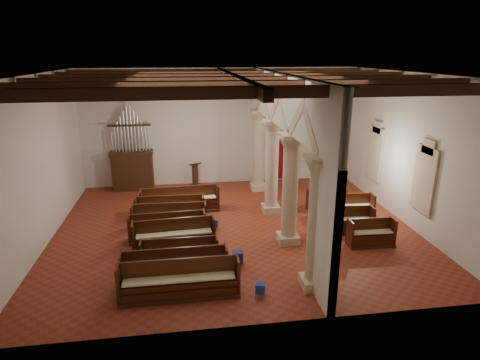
% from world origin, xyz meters
% --- Properties ---
extents(floor, '(14.00, 14.00, 0.00)m').
position_xyz_m(floor, '(0.00, 0.00, 0.00)').
color(floor, maroon).
rests_on(floor, ground).
extents(ceiling, '(14.00, 14.00, 0.00)m').
position_xyz_m(ceiling, '(0.00, 0.00, 6.00)').
color(ceiling, black).
rests_on(ceiling, wall_back).
extents(wall_back, '(14.00, 0.02, 6.00)m').
position_xyz_m(wall_back, '(0.00, 6.00, 3.00)').
color(wall_back, white).
rests_on(wall_back, floor).
extents(wall_front, '(14.00, 0.02, 6.00)m').
position_xyz_m(wall_front, '(0.00, -6.00, 3.00)').
color(wall_front, white).
rests_on(wall_front, floor).
extents(wall_left, '(0.02, 12.00, 6.00)m').
position_xyz_m(wall_left, '(-7.00, 0.00, 3.00)').
color(wall_left, white).
rests_on(wall_left, floor).
extents(wall_right, '(0.02, 12.00, 6.00)m').
position_xyz_m(wall_right, '(7.00, 0.00, 3.00)').
color(wall_right, white).
rests_on(wall_right, floor).
extents(ceiling_beams, '(13.80, 11.80, 0.30)m').
position_xyz_m(ceiling_beams, '(0.00, 0.00, 5.82)').
color(ceiling_beams, '#392012').
rests_on(ceiling_beams, wall_back).
extents(arcade, '(0.90, 11.90, 6.00)m').
position_xyz_m(arcade, '(1.80, 0.00, 3.56)').
color(arcade, beige).
rests_on(arcade, floor).
extents(window_right_a, '(0.03, 1.00, 2.20)m').
position_xyz_m(window_right_a, '(6.98, -1.50, 2.20)').
color(window_right_a, '#377D5A').
rests_on(window_right_a, wall_right).
extents(window_right_b, '(0.03, 1.00, 2.20)m').
position_xyz_m(window_right_b, '(6.98, 2.50, 2.20)').
color(window_right_b, '#377D5A').
rests_on(window_right_b, wall_right).
extents(window_back, '(1.00, 0.03, 2.20)m').
position_xyz_m(window_back, '(5.00, 5.98, 2.20)').
color(window_back, '#377D5A').
rests_on(window_back, wall_back).
extents(pipe_organ, '(2.10, 0.85, 4.40)m').
position_xyz_m(pipe_organ, '(-4.50, 5.50, 1.37)').
color(pipe_organ, '#392012').
rests_on(pipe_organ, floor).
extents(lectern, '(0.66, 0.70, 1.33)m').
position_xyz_m(lectern, '(-1.37, 5.49, 0.55)').
color(lectern, '#3E2113').
rests_on(lectern, floor).
extents(dossal_curtain, '(1.80, 0.07, 2.17)m').
position_xyz_m(dossal_curtain, '(3.50, 5.92, 1.17)').
color(dossal_curtain, maroon).
rests_on(dossal_curtain, floor).
extents(processional_banner, '(0.55, 0.70, 2.53)m').
position_xyz_m(processional_banner, '(5.39, 5.49, 0.82)').
color(processional_banner, '#392012').
rests_on(processional_banner, floor).
extents(hymnal_box_a, '(0.32, 0.29, 0.28)m').
position_xyz_m(hymnal_box_a, '(0.13, -4.73, 0.24)').
color(hymnal_box_a, navy).
rests_on(hymnal_box_a, floor).
extents(hymnal_box_b, '(0.38, 0.32, 0.35)m').
position_xyz_m(hymnal_box_b, '(-0.27, -2.85, 0.28)').
color(hymnal_box_b, '#163097').
rests_on(hymnal_box_b, floor).
extents(hymnal_box_c, '(0.35, 0.31, 0.29)m').
position_xyz_m(hymnal_box_c, '(-0.85, 0.00, 0.25)').
color(hymnal_box_c, navy).
rests_on(hymnal_box_c, floor).
extents(tube_heater_a, '(0.96, 0.40, 0.10)m').
position_xyz_m(tube_heater_a, '(-2.14, -3.91, 0.16)').
color(tube_heater_a, silver).
rests_on(tube_heater_a, floor).
extents(tube_heater_b, '(0.88, 0.14, 0.09)m').
position_xyz_m(tube_heater_b, '(-1.32, -3.11, 0.16)').
color(tube_heater_b, white).
rests_on(tube_heater_b, floor).
extents(nave_pew_0, '(3.43, 0.75, 1.12)m').
position_xyz_m(nave_pew_0, '(-2.17, -4.44, 0.37)').
color(nave_pew_0, '#392012').
rests_on(nave_pew_0, floor).
extents(nave_pew_1, '(3.23, 0.74, 1.05)m').
position_xyz_m(nave_pew_1, '(-2.31, -3.61, 0.34)').
color(nave_pew_1, '#392012').
rests_on(nave_pew_1, floor).
extents(nave_pew_2, '(2.53, 0.63, 0.95)m').
position_xyz_m(nave_pew_2, '(-2.17, -2.70, 0.31)').
color(nave_pew_2, '#392012').
rests_on(nave_pew_2, floor).
extents(nave_pew_3, '(2.95, 0.92, 1.09)m').
position_xyz_m(nave_pew_3, '(-2.36, -1.41, 0.36)').
color(nave_pew_3, '#392012').
rests_on(nave_pew_3, floor).
extents(nave_pew_4, '(2.87, 0.80, 1.02)m').
position_xyz_m(nave_pew_4, '(-2.62, -0.62, 0.34)').
color(nave_pew_4, '#392012').
rests_on(nave_pew_4, floor).
extents(nave_pew_5, '(2.97, 0.76, 0.99)m').
position_xyz_m(nave_pew_5, '(-2.58, 0.44, 0.33)').
color(nave_pew_5, '#392012').
rests_on(nave_pew_5, floor).
extents(nave_pew_6, '(2.92, 0.76, 0.97)m').
position_xyz_m(nave_pew_6, '(-2.57, 1.37, 0.32)').
color(nave_pew_6, '#392012').
rests_on(nave_pew_6, floor).
extents(nave_pew_7, '(3.45, 0.97, 1.12)m').
position_xyz_m(nave_pew_7, '(-2.15, 2.06, 0.37)').
color(nave_pew_7, '#392012').
rests_on(nave_pew_7, floor).
extents(aisle_pew_0, '(1.70, 0.73, 1.00)m').
position_xyz_m(aisle_pew_0, '(4.71, -2.17, 0.34)').
color(aisle_pew_0, '#392012').
rests_on(aisle_pew_0, floor).
extents(aisle_pew_1, '(2.13, 0.81, 1.01)m').
position_xyz_m(aisle_pew_1, '(4.26, -0.95, 0.34)').
color(aisle_pew_1, '#392012').
rests_on(aisle_pew_1, floor).
extents(aisle_pew_2, '(2.04, 0.81, 1.05)m').
position_xyz_m(aisle_pew_2, '(4.93, 0.32, 0.35)').
color(aisle_pew_2, '#392012').
rests_on(aisle_pew_2, floor).
extents(aisle_pew_3, '(1.73, 0.72, 0.98)m').
position_xyz_m(aisle_pew_3, '(4.29, 1.36, 0.33)').
color(aisle_pew_3, '#392012').
rests_on(aisle_pew_3, floor).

